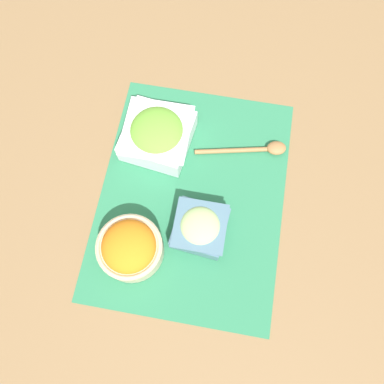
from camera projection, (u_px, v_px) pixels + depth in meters
The scene contains 6 objects.
ground_plane at pixel (192, 196), 0.92m from camera, with size 3.00×3.00×0.00m, color olive.
placemat at pixel (192, 196), 0.92m from camera, with size 0.59×0.45×0.00m.
cucumber_bowl at pixel (200, 227), 0.86m from camera, with size 0.13×0.13×0.07m.
carrot_bowl at pixel (130, 248), 0.83m from camera, with size 0.15×0.15×0.09m.
lettuce_bowl at pixel (157, 134), 0.92m from camera, with size 0.18×0.18×0.09m.
wooden_spoon at pixel (258, 149), 0.95m from camera, with size 0.07×0.23×0.02m.
Camera 1 is at (0.28, 0.05, 0.88)m, focal length 35.00 mm.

